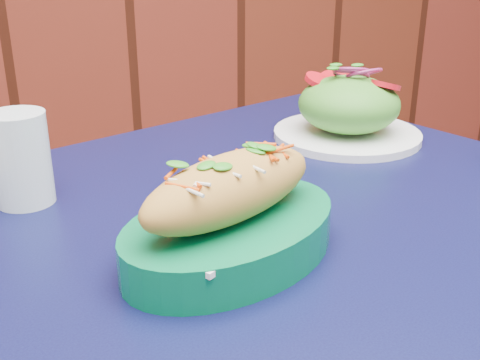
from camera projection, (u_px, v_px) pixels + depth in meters
name	position (u px, v px, depth m)	size (l,w,h in m)	color
cafe_table	(300.00, 273.00, 0.75)	(1.01, 1.01, 0.75)	black
banh_mi_basket	(231.00, 216.00, 0.60)	(0.30, 0.25, 0.12)	#056339
salad_plate	(348.00, 110.00, 0.95)	(0.24, 0.24, 0.12)	white
water_glass	(21.00, 159.00, 0.72)	(0.07, 0.07, 0.11)	silver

